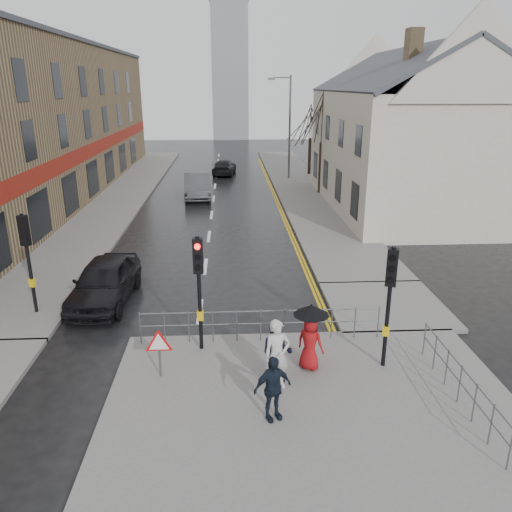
{
  "coord_description": "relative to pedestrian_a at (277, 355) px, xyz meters",
  "views": [
    {
      "loc": [
        1.08,
        -12.72,
        7.4
      ],
      "look_at": [
        1.93,
        2.77,
        2.07
      ],
      "focal_mm": 35.0,
      "sensor_mm": 36.0,
      "label": 1
    }
  ],
  "objects": [
    {
      "name": "car_parked",
      "position": [
        -5.6,
        5.87,
        -0.27
      ],
      "size": [
        2.12,
        4.72,
        1.57
      ],
      "primitive_type": "imported",
      "rotation": [
        0.0,
        0.0,
        -0.06
      ],
      "color": "black",
      "rests_on": "ground"
    },
    {
      "name": "pavement_bridge_right",
      "position": [
        4.3,
        4.87,
        -0.99
      ],
      "size": [
        4.0,
        4.2,
        0.14
      ],
      "primitive_type": "cube",
      "color": "#605E5B",
      "rests_on": "ground"
    },
    {
      "name": "car_mid",
      "position": [
        -3.3,
        23.35,
        -0.24
      ],
      "size": [
        2.07,
        5.1,
        1.64
      ],
      "primitive_type": "imported",
      "rotation": [
        0.0,
        0.0,
        0.07
      ],
      "color": "#3D3E41",
      "rests_on": "ground"
    },
    {
      "name": "building_right_cream",
      "position": [
        9.8,
        19.87,
        3.72
      ],
      "size": [
        9.0,
        16.4,
        10.1
      ],
      "color": "beige",
      "rests_on": "ground"
    },
    {
      "name": "street_lamp",
      "position": [
        3.62,
        29.87,
        3.65
      ],
      "size": [
        1.83,
        0.25,
        8.0
      ],
      "color": "#595B5E",
      "rests_on": "right_pavement"
    },
    {
      "name": "traffic_signal_far_left",
      "position": [
        -7.7,
        4.87,
        1.4
      ],
      "size": [
        0.34,
        0.33,
        3.4
      ],
      "color": "black",
      "rests_on": "left_pavement"
    },
    {
      "name": "left_pavement",
      "position": [
        -8.7,
        24.87,
        -0.99
      ],
      "size": [
        4.0,
        44.0,
        0.14
      ],
      "primitive_type": "cube",
      "color": "#605E5B",
      "rests_on": "ground"
    },
    {
      "name": "pedestrian_b",
      "position": [
        0.02,
        0.26,
        -0.09
      ],
      "size": [
        0.89,
        0.75,
        1.66
      ],
      "primitive_type": "imported",
      "rotation": [
        0.0,
        0.0,
        -0.16
      ],
      "color": "black",
      "rests_on": "near_pavement"
    },
    {
      "name": "tree_far",
      "position": [
        5.8,
        31.87,
        3.36
      ],
      "size": [
        2.4,
        2.4,
        5.64
      ],
      "color": "#32261B",
      "rests_on": "right_pavement"
    },
    {
      "name": "guard_railing_front",
      "position": [
        -0.25,
        2.47,
        -0.2
      ],
      "size": [
        7.14,
        0.04,
        1.0
      ],
      "color": "#595B5E",
      "rests_on": "near_pavement"
    },
    {
      "name": "right_pavement",
      "position": [
        4.3,
        26.87,
        -0.99
      ],
      "size": [
        4.0,
        40.0,
        0.14
      ],
      "primitive_type": "cube",
      "color": "#605E5B",
      "rests_on": "ground"
    },
    {
      "name": "pedestrian_d",
      "position": [
        -0.22,
        -1.25,
        -0.13
      ],
      "size": [
        1.01,
        0.72,
        1.59
      ],
      "primitive_type": "imported",
      "rotation": [
        0.0,
        0.0,
        0.4
      ],
      "color": "black",
      "rests_on": "near_pavement"
    },
    {
      "name": "warning_sign",
      "position": [
        -3.0,
        0.66,
        -0.02
      ],
      "size": [
        0.8,
        0.07,
        1.35
      ],
      "color": "#595B5E",
      "rests_on": "near_pavement"
    },
    {
      "name": "church_tower",
      "position": [
        -0.7,
        63.87,
        7.94
      ],
      "size": [
        5.0,
        5.0,
        18.0
      ],
      "primitive_type": "cube",
      "color": "gray",
      "rests_on": "ground"
    },
    {
      "name": "pedestrian_a",
      "position": [
        0.0,
        0.0,
        0.0
      ],
      "size": [
        0.75,
        0.58,
        1.84
      ],
      "primitive_type": "imported",
      "rotation": [
        0.0,
        0.0,
        0.22
      ],
      "color": "#BBBBB6",
      "rests_on": "near_pavement"
    },
    {
      "name": "traffic_signal_near_right",
      "position": [
        3.0,
        0.86,
        1.4
      ],
      "size": [
        0.34,
        0.33,
        3.4
      ],
      "color": "black",
      "rests_on": "near_pavement"
    },
    {
      "name": "tree_near",
      "position": [
        5.3,
        23.87,
        4.08
      ],
      "size": [
        2.4,
        2.4,
        6.58
      ],
      "color": "#32261B",
      "rests_on": "right_pavement"
    },
    {
      "name": "ground",
      "position": [
        -2.2,
        1.87,
        -1.06
      ],
      "size": [
        120.0,
        120.0,
        0.0
      ],
      "primitive_type": "plane",
      "color": "black",
      "rests_on": "ground"
    },
    {
      "name": "car_far",
      "position": [
        -1.5,
        32.6,
        -0.42
      ],
      "size": [
        2.23,
        4.54,
        1.27
      ],
      "primitive_type": "imported",
      "rotation": [
        0.0,
        0.0,
        3.04
      ],
      "color": "black",
      "rests_on": "ground"
    },
    {
      "name": "traffic_signal_near_left",
      "position": [
        -2.0,
        2.06,
        1.4
      ],
      "size": [
        0.28,
        0.27,
        3.4
      ],
      "color": "black",
      "rests_on": "near_pavement"
    },
    {
      "name": "pedestrian_with_umbrella",
      "position": [
        0.96,
        0.83,
        0.15
      ],
      "size": [
        0.96,
        0.96,
        1.87
      ],
      "color": "maroon",
      "rests_on": "near_pavement"
    },
    {
      "name": "near_pavement",
      "position": [
        0.8,
        -1.63,
        -0.99
      ],
      "size": [
        10.0,
        9.0,
        0.14
      ],
      "primitive_type": "cube",
      "color": "#605E5B",
      "rests_on": "ground"
    },
    {
      "name": "guard_railing_side",
      "position": [
        4.3,
        -0.88,
        -0.22
      ],
      "size": [
        0.04,
        4.54,
        1.0
      ],
      "color": "#595B5E",
      "rests_on": "near_pavement"
    },
    {
      "name": "building_left_terrace",
      "position": [
        -14.2,
        23.87,
        3.94
      ],
      "size": [
        8.0,
        42.0,
        10.0
      ],
      "primitive_type": "cube",
      "color": "olive",
      "rests_on": "ground"
    }
  ]
}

